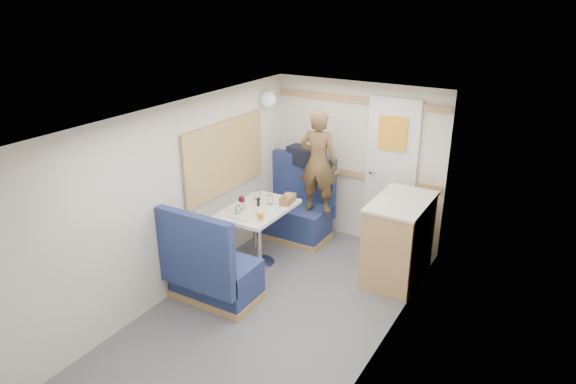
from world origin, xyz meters
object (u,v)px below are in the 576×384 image
Objects in this scene: dinette_table at (258,220)px; orange_fruit at (261,217)px; galley_counter at (398,239)px; tumbler_right at (270,200)px; wine_glass at (242,200)px; bench_near at (212,275)px; person at (318,162)px; dome_light at (268,99)px; cheese_block at (260,213)px; tray at (248,214)px; tumbler_mid at (257,195)px; salt_grinder at (245,206)px; duffel_bag at (306,156)px; bench_far at (296,214)px; pepper_grinder at (258,202)px; beer_glass at (284,201)px; tumbler_left at (238,210)px; bread_loaf at (288,199)px.

dinette_table is 0.41m from orange_fruit.
tumbler_right is at bearing -164.36° from galley_counter.
wine_glass is (-0.33, 0.13, 0.07)m from orange_fruit.
person is (0.34, 1.67, 0.78)m from bench_near.
dome_light is at bearing 118.61° from orange_fruit.
galley_counter is at bearing 29.18° from cheese_block.
galley_counter is 1.66m from tray.
tray is at bearing -162.28° from cheese_block.
tumbler_mid is 0.31m from salt_grinder.
dinette_table is 1.93× the size of duffel_bag.
wine_glass is at bearing 98.74° from bench_near.
bench_near is 0.77m from tray.
bench_far reaches higher than galley_counter.
duffel_bag is 5.54× the size of salt_grinder.
cheese_block is at bearing -50.89° from dinette_table.
orange_fruit is 0.37m from wine_glass.
bench_near is at bearing -82.61° from tumbler_mid.
bench_near is at bearing -110.97° from orange_fruit.
salt_grinder is (-0.10, -0.11, 0.20)m from dinette_table.
tumbler_mid is (-0.14, 0.20, 0.21)m from dinette_table.
dome_light is 2.28m from galley_counter.
bench_near is 1.02m from pepper_grinder.
galley_counter is (1.47, 0.55, -0.10)m from dinette_table.
bench_near is 12.22× the size of salt_grinder.
bench_far is 1.50m from dome_light.
bench_near is 0.83× the size of person.
orange_fruit is at bearing -13.96° from tray.
beer_glass reaches higher than cheese_block.
tray is (-0.32, -1.04, -0.35)m from person.
person is 11.50× the size of tumbler_right.
dome_light is 1.52m from tumbler_left.
tumbler_left is at bearing -76.54° from wine_glass.
dinette_table is 0.28m from tray.
tray is 0.27m from pepper_grinder.
beer_glass is (-0.11, -0.60, -0.31)m from person.
bench_near is at bearing -101.12° from bread_loaf.
cheese_block is 0.47m from bread_loaf.
bread_loaf is (0.36, 0.08, -0.01)m from tumbler_mid.
tumbler_mid is at bearing 97.58° from salt_grinder.
cheese_block is 0.26m from salt_grinder.
tumbler_right is (0.04, 0.38, 0.05)m from tray.
dome_light is at bearing 110.90° from tray.
tumbler_left is at bearing -83.15° from tumbler_mid.
person reaches higher than pepper_grinder.
tumbler_left is at bearing -158.74° from tray.
pepper_grinder is (-0.04, 0.27, 0.04)m from tray.
dinette_table is at bearing 59.59° from person.
tumbler_left reaches higher than bread_loaf.
bench_far is at bearing 108.91° from beer_glass.
person is 14.71× the size of salt_grinder.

